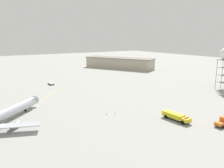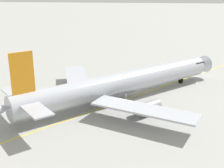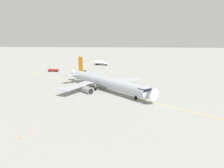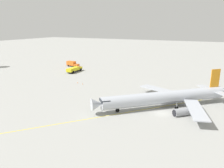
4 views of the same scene
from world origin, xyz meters
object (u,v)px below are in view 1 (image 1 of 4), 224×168
pushback_tug_truck (51,83)px  fire_tender_truck (176,116)px  safety_cone_near (107,114)px  safety_cone_mid (115,113)px

pushback_tug_truck → fire_tender_truck: (-85.07, -17.99, 0.73)m
fire_tender_truck → safety_cone_near: fire_tender_truck is taller
pushback_tug_truck → fire_tender_truck: 86.95m
pushback_tug_truck → safety_cone_near: size_ratio=9.79×
pushback_tug_truck → safety_cone_mid: pushback_tug_truck is taller
safety_cone_mid → pushback_tug_truck: bearing=2.9°
safety_cone_mid → safety_cone_near: bearing=73.8°
fire_tender_truck → safety_cone_mid: bearing=-143.9°
pushback_tug_truck → fire_tender_truck: fire_tender_truck is taller
pushback_tug_truck → fire_tender_truck: size_ratio=0.48×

